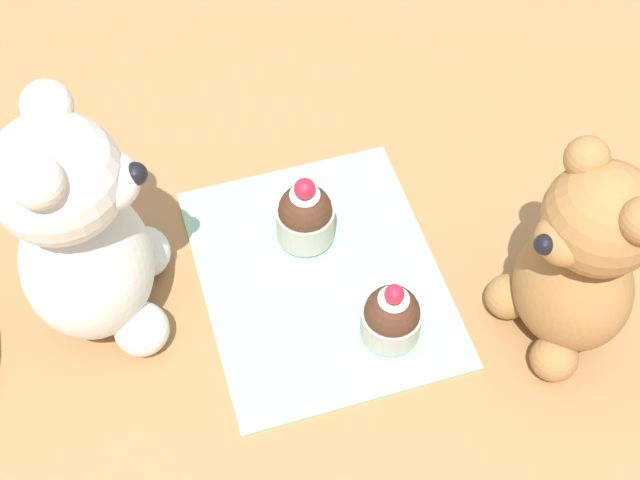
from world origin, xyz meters
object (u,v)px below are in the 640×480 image
at_px(teddy_bear_tan, 580,264).
at_px(cupcake_near_tan_bear, 392,316).
at_px(cupcake_near_cream_bear, 301,216).
at_px(teddy_bear_cream, 82,235).

distance_m(teddy_bear_tan, cupcake_near_tan_bear, 0.15).
bearing_deg(cupcake_near_cream_bear, cupcake_near_tan_bear, -159.75).
xyz_separation_m(teddy_bear_cream, cupcake_near_cream_bear, (0.02, -0.18, -0.07)).
distance_m(teddy_bear_cream, cupcake_near_cream_bear, 0.19).
relative_size(teddy_bear_cream, cupcake_near_tan_bear, 3.51).
bearing_deg(teddy_bear_cream, teddy_bear_tan, -97.68).
xyz_separation_m(teddy_bear_cream, cupcake_near_tan_bear, (-0.10, -0.22, -0.08)).
bearing_deg(teddy_bear_tan, cupcake_near_cream_bear, -140.06).
height_order(teddy_bear_cream, cupcake_near_cream_bear, teddy_bear_cream).
bearing_deg(cupcake_near_tan_bear, teddy_bear_cream, 66.80).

